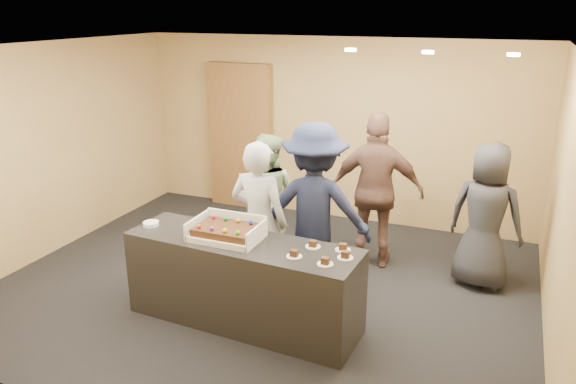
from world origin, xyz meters
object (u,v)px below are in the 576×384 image
(serving_counter, at_px, (243,282))
(person_brown_extra, at_px, (377,191))
(cake_box, at_px, (228,233))
(person_dark_suit, at_px, (486,216))
(person_server_grey, at_px, (259,222))
(person_sage_man, at_px, (266,199))
(sheet_cake, at_px, (226,230))
(plate_stack, at_px, (151,224))
(storage_cabinet, at_px, (241,137))
(person_navy_man, at_px, (314,210))

(serving_counter, xyz_separation_m, person_brown_extra, (0.91, 1.85, 0.52))
(cake_box, xyz_separation_m, person_dark_suit, (2.36, 1.75, -0.09))
(person_server_grey, bearing_deg, person_sage_man, -67.83)
(sheet_cake, distance_m, person_server_grey, 0.55)
(cake_box, height_order, person_dark_suit, person_dark_suit)
(plate_stack, relative_size, person_brown_extra, 0.09)
(person_server_grey, bearing_deg, storage_cabinet, -57.40)
(plate_stack, bearing_deg, sheet_cake, -0.83)
(cake_box, xyz_separation_m, person_navy_man, (0.60, 0.89, 0.03))
(person_server_grey, distance_m, person_brown_extra, 1.63)
(serving_counter, height_order, person_brown_extra, person_brown_extra)
(person_navy_man, xyz_separation_m, person_dark_suit, (1.75, 0.86, -0.12))
(serving_counter, xyz_separation_m, person_server_grey, (-0.06, 0.53, 0.45))
(storage_cabinet, bearing_deg, sheet_cake, -65.77)
(cake_box, relative_size, plate_stack, 4.18)
(sheet_cake, distance_m, person_dark_suit, 2.96)
(sheet_cake, xyz_separation_m, person_dark_suit, (2.36, 1.78, -0.15))
(storage_cabinet, distance_m, person_navy_man, 3.08)
(sheet_cake, relative_size, person_server_grey, 0.33)
(sheet_cake, bearing_deg, cake_box, 89.07)
(sheet_cake, height_order, person_server_grey, person_server_grey)
(person_server_grey, bearing_deg, person_dark_suit, -148.68)
(cake_box, xyz_separation_m, person_sage_man, (-0.22, 1.43, -0.12))
(serving_counter, distance_m, cake_box, 0.53)
(plate_stack, relative_size, person_server_grey, 0.09)
(person_brown_extra, distance_m, person_dark_suit, 1.29)
(storage_cabinet, height_order, plate_stack, storage_cabinet)
(person_dark_suit, bearing_deg, serving_counter, 50.51)
(cake_box, relative_size, person_brown_extra, 0.36)
(cake_box, bearing_deg, serving_counter, -8.50)
(storage_cabinet, bearing_deg, plate_stack, -80.43)
(person_navy_man, xyz_separation_m, person_brown_extra, (0.47, 0.93, -0.01))
(person_sage_man, xyz_separation_m, person_navy_man, (0.83, -0.54, 0.15))
(sheet_cake, relative_size, person_brown_extra, 0.31)
(cake_box, bearing_deg, plate_stack, -179.22)
(sheet_cake, relative_size, person_dark_suit, 0.35)
(storage_cabinet, relative_size, person_sage_man, 1.38)
(serving_counter, distance_m, person_navy_man, 1.14)
(sheet_cake, distance_m, person_navy_man, 1.10)
(person_server_grey, bearing_deg, cake_box, 80.19)
(person_sage_man, bearing_deg, sheet_cake, 92.60)
(plate_stack, distance_m, person_navy_man, 1.76)
(plate_stack, height_order, person_dark_suit, person_dark_suit)
(serving_counter, height_order, person_server_grey, person_server_grey)
(person_server_grey, bearing_deg, person_brown_extra, -123.90)
(plate_stack, xyz_separation_m, person_dark_suit, (3.26, 1.76, -0.07))
(person_sage_man, xyz_separation_m, person_brown_extra, (1.30, 0.39, 0.14))
(person_brown_extra, bearing_deg, person_navy_man, 56.15)
(cake_box, distance_m, person_navy_man, 1.08)
(person_brown_extra, bearing_deg, storage_cabinet, -35.37)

